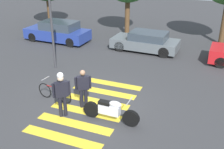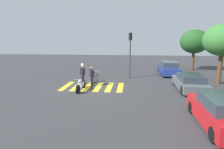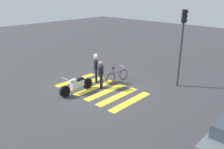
{
  "view_description": "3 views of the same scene",
  "coord_description": "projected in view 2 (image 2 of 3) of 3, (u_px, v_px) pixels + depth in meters",
  "views": [
    {
      "loc": [
        4.39,
        -8.52,
        5.74
      ],
      "look_at": [
        0.47,
        1.16,
        1.02
      ],
      "focal_mm": 43.23,
      "sensor_mm": 36.0,
      "label": 1
    },
    {
      "loc": [
        14.15,
        3.05,
        3.85
      ],
      "look_at": [
        0.15,
        1.58,
        1.08
      ],
      "focal_mm": 28.97,
      "sensor_mm": 36.0,
      "label": 2
    },
    {
      "loc": [
        8.31,
        8.71,
        5.32
      ],
      "look_at": [
        0.03,
        0.96,
        1.18
      ],
      "focal_mm": 36.21,
      "sensor_mm": 36.0,
      "label": 3
    }
  ],
  "objects": [
    {
      "name": "car_blue_hatchback",
      "position": [
        168.0,
        68.0,
        19.93
      ],
      "size": [
        4.58,
        1.93,
        1.44
      ],
      "color": "black",
      "rests_on": "ground_plane"
    },
    {
      "name": "leaning_bicycle",
      "position": [
        95.0,
        78.0,
        16.37
      ],
      "size": [
        1.74,
        0.46,
        1.0
      ],
      "color": "black",
      "rests_on": "ground_plane"
    },
    {
      "name": "street_tree_mid",
      "position": [
        223.0,
        40.0,
        15.14
      ],
      "size": [
        3.2,
        3.2,
        5.14
      ],
      "color": "brown",
      "rests_on": "ground_plane"
    },
    {
      "name": "crosswalk_stripes",
      "position": [
        93.0,
        87.0,
        14.86
      ],
      "size": [
        2.99,
        4.95,
        0.01
      ],
      "color": "yellow",
      "rests_on": "ground_plane"
    },
    {
      "name": "car_red_convertible",
      "position": [
        222.0,
        112.0,
        7.92
      ],
      "size": [
        4.16,
        2.0,
        1.44
      ],
      "color": "black",
      "rests_on": "ground_plane"
    },
    {
      "name": "traffic_light_pole",
      "position": [
        130.0,
        48.0,
        17.51
      ],
      "size": [
        0.34,
        0.35,
        4.45
      ],
      "color": "#38383D",
      "rests_on": "ground_plane"
    },
    {
      "name": "police_motorcycle",
      "position": [
        81.0,
        85.0,
        13.71
      ],
      "size": [
        2.21,
        0.62,
        1.03
      ],
      "color": "black",
      "rests_on": "ground_plane"
    },
    {
      "name": "street_tree_near",
      "position": [
        194.0,
        42.0,
        21.95
      ],
      "size": [
        3.37,
        3.37,
        4.98
      ],
      "color": "brown",
      "rests_on": "ground_plane"
    },
    {
      "name": "car_grey_coupe",
      "position": [
        190.0,
        82.0,
        13.76
      ],
      "size": [
        4.23,
        1.93,
        1.23
      ],
      "color": "black",
      "rests_on": "ground_plane"
    },
    {
      "name": "officer_on_foot",
      "position": [
        92.0,
        75.0,
        14.92
      ],
      "size": [
        0.56,
        0.43,
        1.63
      ],
      "color": "black",
      "rests_on": "ground_plane"
    },
    {
      "name": "ground_plane",
      "position": [
        93.0,
        87.0,
        14.86
      ],
      "size": [
        60.0,
        60.0,
        0.0
      ],
      "primitive_type": "plane",
      "color": "#38383A"
    },
    {
      "name": "officer_by_motorcycle",
      "position": [
        83.0,
        72.0,
        15.4
      ],
      "size": [
        0.51,
        0.51,
        1.83
      ],
      "color": "black",
      "rests_on": "ground_plane"
    }
  ]
}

